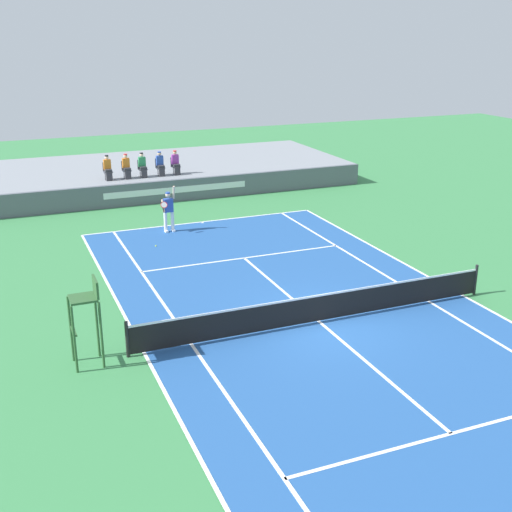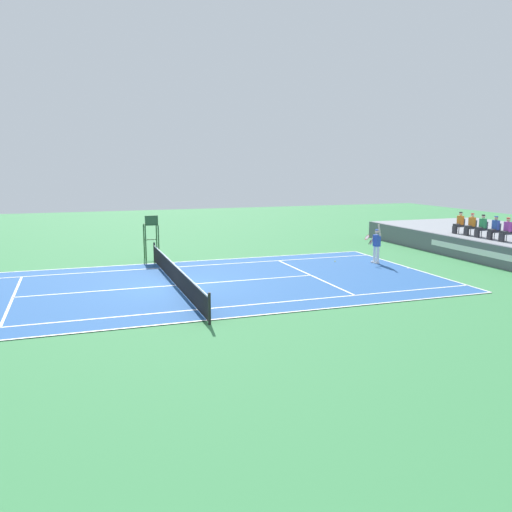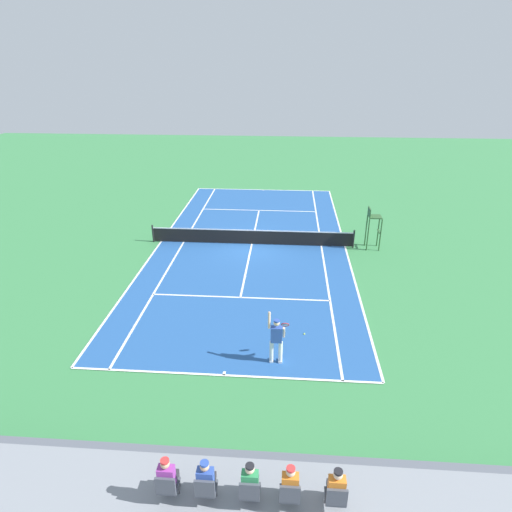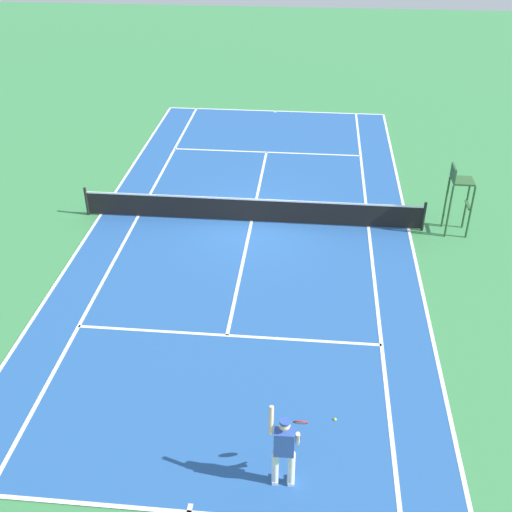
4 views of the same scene
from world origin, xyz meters
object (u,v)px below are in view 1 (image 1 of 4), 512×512
object	(u,v)px
spectator_seated_2	(143,165)
tennis_player	(168,210)
spectator_seated_1	(126,167)
spectator_seated_3	(160,164)
umpire_chair	(87,311)
spectator_seated_0	(108,168)
tennis_ball	(156,246)
spectator_seated_4	(176,163)

from	to	relation	value
spectator_seated_2	tennis_player	distance (m)	6.53
spectator_seated_1	spectator_seated_3	xyz separation A→B (m)	(1.80, 0.00, 0.00)
spectator_seated_1	spectator_seated_3	bearing A→B (deg)	0.00
umpire_chair	spectator_seated_0	bearing A→B (deg)	78.02
spectator_seated_0	tennis_ball	bearing A→B (deg)	-87.44
spectator_seated_1	spectator_seated_3	world-z (taller)	same
spectator_seated_0	spectator_seated_4	distance (m)	3.62
spectator_seated_0	umpire_chair	world-z (taller)	umpire_chair
spectator_seated_1	tennis_player	bearing A→B (deg)	-85.81
spectator_seated_2	tennis_player	size ratio (longest dim) A/B	0.61
tennis_player	spectator_seated_1	bearing A→B (deg)	94.19
umpire_chair	spectator_seated_2	bearing A→B (deg)	72.44
spectator_seated_3	tennis_ball	distance (m)	8.82
spectator_seated_2	spectator_seated_3	distance (m)	0.95
spectator_seated_2	tennis_player	world-z (taller)	spectator_seated_2
spectator_seated_1	tennis_ball	distance (m)	8.51
spectator_seated_0	spectator_seated_1	bearing A→B (deg)	0.00
spectator_seated_1	tennis_ball	bearing A→B (deg)	-94.13
spectator_seated_3	spectator_seated_0	bearing A→B (deg)	180.00
spectator_seated_4	tennis_player	xyz separation A→B (m)	(-2.17, -6.48, -0.77)
spectator_seated_4	spectator_seated_0	bearing A→B (deg)	180.00
tennis_player	spectator_seated_4	bearing A→B (deg)	71.46
spectator_seated_3	tennis_ball	bearing A→B (deg)	-106.13
tennis_ball	umpire_chair	xyz separation A→B (m)	(-4.08, -9.17, 1.52)
umpire_chair	spectator_seated_1	bearing A→B (deg)	75.01
spectator_seated_4	umpire_chair	bearing A→B (deg)	-112.74
spectator_seated_1	spectator_seated_2	world-z (taller)	same
spectator_seated_3	spectator_seated_4	distance (m)	0.84
spectator_seated_1	tennis_player	xyz separation A→B (m)	(0.47, -6.48, -0.77)
spectator_seated_0	tennis_ball	world-z (taller)	spectator_seated_0
spectator_seated_2	tennis_ball	size ratio (longest dim) A/B	18.60
umpire_chair	spectator_seated_3	bearing A→B (deg)	69.65
spectator_seated_2	spectator_seated_0	bearing A→B (deg)	180.00
spectator_seated_2	spectator_seated_4	distance (m)	1.80
tennis_player	tennis_ball	world-z (taller)	tennis_player
spectator_seated_0	spectator_seated_3	bearing A→B (deg)	0.00
spectator_seated_2	umpire_chair	bearing A→B (deg)	-107.56
tennis_player	tennis_ball	distance (m)	2.33
spectator_seated_2	spectator_seated_3	world-z (taller)	same
spectator_seated_0	spectator_seated_4	bearing A→B (deg)	0.00
tennis_player	umpire_chair	world-z (taller)	umpire_chair
spectator_seated_1	tennis_player	size ratio (longest dim) A/B	0.61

